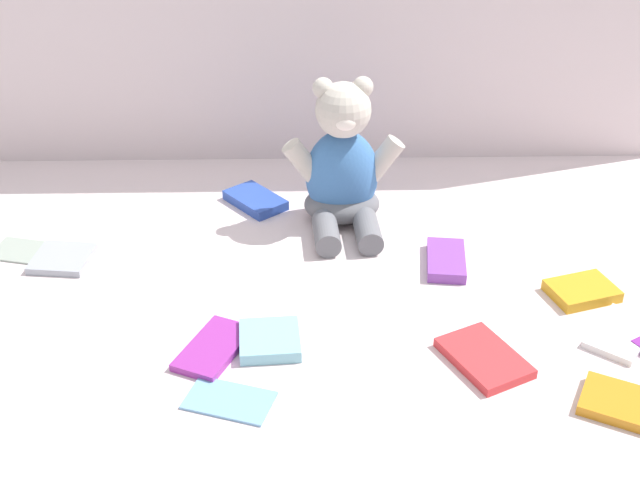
# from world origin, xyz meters

# --- Properties ---
(ground_plane) EXTENTS (3.20, 3.20, 0.00)m
(ground_plane) POSITION_xyz_m (0.00, 0.00, 0.00)
(ground_plane) COLOR silver
(teddy_bear) EXTENTS (0.24, 0.21, 0.29)m
(teddy_bear) POSITION_xyz_m (0.07, 0.14, 0.11)
(teddy_bear) COLOR #3F72B2
(teddy_bear) RESTS_ON ground_plane
(book_case_0) EXTENTS (0.15, 0.13, 0.02)m
(book_case_0) POSITION_xyz_m (0.45, -0.40, 0.01)
(book_case_0) COLOR orange
(book_case_0) RESTS_ON ground_plane
(book_case_1) EXTENTS (0.14, 0.14, 0.02)m
(book_case_1) POSITION_xyz_m (-0.10, 0.21, 0.01)
(book_case_1) COLOR #2A4AAB
(book_case_1) RESTS_ON ground_plane
(book_case_2) EXTENTS (0.13, 0.11, 0.02)m
(book_case_2) POSITION_xyz_m (0.47, -0.13, 0.01)
(book_case_2) COLOR orange
(book_case_2) RESTS_ON ground_plane
(book_case_3) EXTENTS (0.14, 0.11, 0.01)m
(book_case_3) POSITION_xyz_m (-0.11, -0.38, 0.00)
(book_case_3) COLOR #74A8D1
(book_case_3) RESTS_ON ground_plane
(book_case_4) EXTENTS (0.10, 0.10, 0.02)m
(book_case_4) POSITION_xyz_m (-0.06, -0.25, 0.01)
(book_case_4) COLOR #82C1D1
(book_case_4) RESTS_ON ground_plane
(book_case_5) EXTENTS (0.14, 0.16, 0.02)m
(book_case_5) POSITION_xyz_m (0.27, -0.30, 0.01)
(book_case_5) COLOR red
(book_case_5) RESTS_ON ground_plane
(book_case_6) EXTENTS (0.12, 0.15, 0.01)m
(book_case_6) POSITION_xyz_m (-0.14, -0.26, 0.01)
(book_case_6) COLOR #972E94
(book_case_6) RESTS_ON ground_plane
(book_case_7) EXTENTS (0.14, 0.15, 0.01)m
(book_case_7) POSITION_xyz_m (0.50, -0.24, 0.01)
(book_case_7) COLOR white
(book_case_7) RESTS_ON ground_plane
(book_case_8) EXTENTS (0.08, 0.13, 0.02)m
(book_case_8) POSITION_xyz_m (0.25, -0.03, 0.01)
(book_case_8) COLOR purple
(book_case_8) RESTS_ON ground_plane
(book_case_10) EXTENTS (0.11, 0.11, 0.01)m
(book_case_10) POSITION_xyz_m (-0.44, -0.00, 0.01)
(book_case_10) COLOR #9BA0AB
(book_case_10) RESTS_ON ground_plane
(book_case_11) EXTENTS (0.11, 0.10, 0.01)m
(book_case_11) POSITION_xyz_m (-0.53, 0.04, 0.00)
(book_case_11) COLOR #929E91
(book_case_11) RESTS_ON ground_plane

